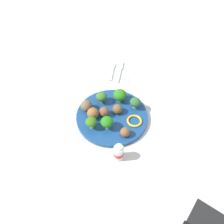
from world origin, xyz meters
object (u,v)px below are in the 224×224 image
meatball_far_rim (93,113)px  meatball_back_left (86,106)px  broccoli_floret_far_rim (107,122)px  broccoli_floret_front_left (135,102)px  meatball_near_rim (125,132)px  broccoli_floret_front_right (101,97)px  pepper_ring_far_rim (134,121)px  broccoli_floret_center (120,95)px  knife (120,71)px  broccoli_floret_back_right (91,122)px  fork (112,70)px  yogurt_bottle (119,153)px  napkin (116,72)px  meatball_front_left (117,109)px  meatball_mid_right (104,112)px  plate (112,117)px

meatball_far_rim → meatball_back_left: bearing=37.3°
broccoli_floret_far_rim → broccoli_floret_front_left: 0.15m
broccoli_floret_front_left → meatball_near_rim: broccoli_floret_front_left is taller
broccoli_floret_front_right → pepper_ring_far_rim: 0.16m
broccoli_floret_front_right → broccoli_floret_center: (0.01, -0.07, 0.00)m
broccoli_floret_front_right → meatball_near_rim: 0.19m
broccoli_floret_front_right → meatball_near_rim: size_ratio=1.39×
meatball_back_left → meatball_far_rim: size_ratio=1.00×
knife → broccoli_floret_back_right: bearing=163.3°
meatball_near_rim → fork: size_ratio=0.30×
broccoli_floret_center → pepper_ring_far_rim: (-0.11, -0.06, -0.03)m
yogurt_bottle → fork: bearing=4.9°
broccoli_floret_front_right → yogurt_bottle: bearing=-163.2°
broccoli_floret_far_rim → napkin: 0.33m
broccoli_floret_front_right → meatball_front_left: 0.08m
pepper_ring_far_rim → napkin: size_ratio=0.34×
pepper_ring_far_rim → fork: 0.32m
broccoli_floret_center → meatball_near_rim: (-0.17, -0.02, -0.01)m
broccoli_floret_center → meatball_front_left: broccoli_floret_center is taller
broccoli_floret_far_rim → broccoli_floret_front_right: (0.13, 0.03, -0.00)m
meatball_mid_right → meatball_front_left: bearing=-73.6°
broccoli_floret_front_left → knife: bearing=15.3°
meatball_front_left → pepper_ring_far_rim: bearing=-123.5°
meatball_near_rim → plate: bearing=29.0°
broccoli_floret_front_left → fork: (0.23, 0.10, -0.04)m
broccoli_floret_front_right → yogurt_bottle: (-0.24, -0.07, -0.02)m
meatball_back_left → broccoli_floret_far_rim: bearing=-135.6°
plate → broccoli_floret_center: size_ratio=5.15×
fork → yogurt_bottle: yogurt_bottle is taller
meatball_back_left → fork: 0.27m
plate → napkin: (0.27, -0.01, -0.01)m
broccoli_floret_far_rim → broccoli_floret_front_left: size_ratio=1.12×
broccoli_floret_front_left → fork: size_ratio=0.40×
broccoli_floret_front_left → broccoli_floret_front_right: bearing=80.0°
broccoli_floret_back_right → napkin: size_ratio=0.30×
meatball_near_rim → yogurt_bottle: size_ratio=0.50×
broccoli_floret_back_right → meatball_mid_right: (0.06, -0.04, -0.01)m
meatball_back_left → meatball_far_rim: bearing=-142.7°
yogurt_bottle → napkin: bearing=2.7°
broccoli_floret_center → meatball_front_left: 0.07m
broccoli_floret_far_rim → pepper_ring_far_rim: bearing=-72.3°
plate → meatball_back_left: size_ratio=6.14×
plate → pepper_ring_far_rim: 0.09m
plate → knife: (0.27, -0.03, -0.00)m
fork → yogurt_bottle: 0.45m
meatball_front_left → meatball_near_rim: bearing=-164.4°
broccoli_floret_front_right → meatball_back_left: broccoli_floret_front_right is taller
meatball_far_rim → knife: 0.30m
meatball_back_left → knife: (0.25, -0.13, -0.03)m
broccoli_floret_center → meatball_back_left: (-0.05, 0.13, -0.01)m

